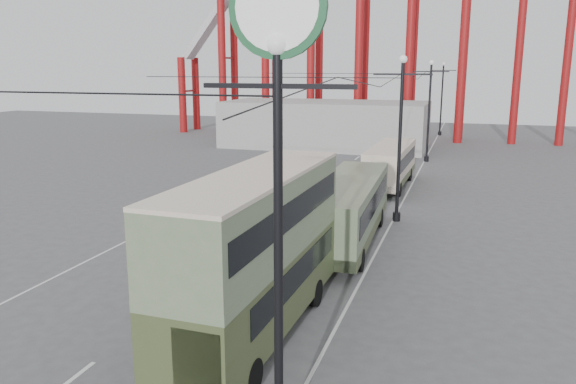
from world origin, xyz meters
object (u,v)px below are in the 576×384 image
(single_decker_green, at_px, (349,208))
(pedestrian, at_px, (259,273))
(lamp_post_near, at_px, (278,108))
(double_decker_bus, at_px, (257,247))
(single_decker_cream, at_px, (390,164))

(single_decker_green, relative_size, pedestrian, 5.76)
(lamp_post_near, distance_m, pedestrian, 11.31)
(lamp_post_near, xyz_separation_m, double_decker_bus, (-2.56, 5.31, -4.81))
(single_decker_cream, distance_m, pedestrian, 22.37)
(lamp_post_near, bearing_deg, pedestrian, 113.72)
(pedestrian, bearing_deg, single_decker_green, -110.34)
(lamp_post_near, height_order, double_decker_bus, lamp_post_near)
(double_decker_bus, relative_size, pedestrian, 5.09)
(lamp_post_near, distance_m, single_decker_green, 17.18)
(single_decker_green, height_order, single_decker_cream, single_decker_green)
(single_decker_green, bearing_deg, lamp_post_near, -85.88)
(double_decker_bus, height_order, single_decker_cream, double_decker_bus)
(double_decker_bus, relative_size, single_decker_green, 0.88)
(single_decker_green, distance_m, pedestrian, 8.01)
(single_decker_green, bearing_deg, single_decker_cream, 87.48)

